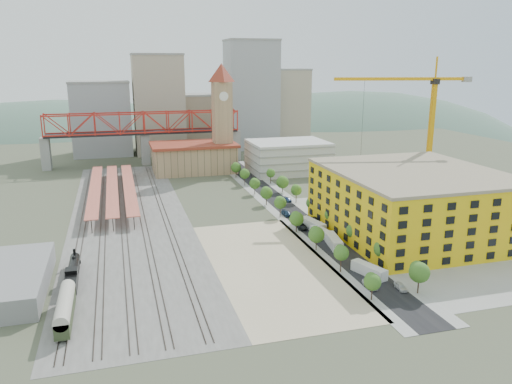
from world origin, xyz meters
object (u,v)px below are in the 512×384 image
object	(u,v)px
site_trailer_b	(333,242)
car_0	(370,285)
site_trailer_c	(322,233)
site_trailer_a	(369,270)
construction_building	(413,202)
site_trailer_d	(313,225)
coach	(65,309)
tower_crane	(423,114)
locomotive	(73,272)
clock_tower	(222,108)

from	to	relation	value
site_trailer_b	car_0	distance (m)	26.03
site_trailer_b	site_trailer_c	bearing A→B (deg)	99.23
car_0	site_trailer_a	bearing A→B (deg)	63.27
construction_building	site_trailer_d	distance (m)	29.34
coach	tower_crane	xyz separation A→B (m)	(113.70, 57.53, 28.15)
tower_crane	coach	bearing A→B (deg)	-153.16
construction_building	locomotive	size ratio (longest dim) A/B	2.54
tower_crane	construction_building	bearing A→B (deg)	-125.66
clock_tower	site_trailer_c	size ratio (longest dim) A/B	5.89
site_trailer_a	site_trailer_d	bearing A→B (deg)	70.50
locomotive	site_trailer_b	xyz separation A→B (m)	(66.00, 3.47, -0.48)
site_trailer_b	car_0	xyz separation A→B (m)	(-3.00, -25.85, -0.57)
site_trailer_c	site_trailer_d	bearing A→B (deg)	77.73
locomotive	site_trailer_b	bearing A→B (deg)	3.01
site_trailer_b	locomotive	bearing A→B (deg)	-167.77
coach	site_trailer_c	distance (m)	72.96
clock_tower	construction_building	bearing A→B (deg)	-71.22
site_trailer_a	car_0	world-z (taller)	site_trailer_a
clock_tower	coach	bearing A→B (deg)	-114.50
tower_crane	site_trailer_b	world-z (taller)	tower_crane
site_trailer_c	car_0	world-z (taller)	site_trailer_c
site_trailer_d	clock_tower	bearing A→B (deg)	82.48
tower_crane	site_trailer_d	distance (m)	59.31
coach	car_0	xyz separation A→B (m)	(63.00, -2.38, -1.97)
site_trailer_b	site_trailer_c	xyz separation A→B (m)	(0.00, 7.60, -0.16)
construction_building	site_trailer_b	size ratio (longest dim) A/B	5.04
site_trailer_a	site_trailer_d	distance (m)	34.54
locomotive	coach	distance (m)	20.02
clock_tower	site_trailer_d	world-z (taller)	clock_tower
tower_crane	site_trailer_d	size ratio (longest dim) A/B	4.90
locomotive	tower_crane	bearing A→B (deg)	18.27
locomotive	site_trailer_a	world-z (taller)	locomotive
clock_tower	coach	size ratio (longest dim) A/B	3.14
site_trailer_b	construction_building	bearing A→B (deg)	17.59
site_trailer_a	site_trailer_c	size ratio (longest dim) A/B	1.06
coach	site_trailer_b	xyz separation A→B (m)	(66.00, 23.47, -1.40)
construction_building	car_0	xyz separation A→B (m)	(-29.00, -29.67, -8.61)
site_trailer_b	car_0	bearing A→B (deg)	-87.40
tower_crane	site_trailer_d	world-z (taller)	tower_crane
site_trailer_b	site_trailer_d	distance (m)	14.81
tower_crane	site_trailer_b	size ratio (longest dim) A/B	4.99
coach	site_trailer_a	world-z (taller)	coach
coach	site_trailer_a	xyz separation A→B (m)	(66.00, 3.73, -1.50)
locomotive	car_0	size ratio (longest dim) A/B	4.25
coach	car_0	distance (m)	63.08
site_trailer_d	car_0	size ratio (longest dim) A/B	2.18
locomotive	coach	bearing A→B (deg)	-90.00
tower_crane	site_trailer_c	distance (m)	62.11
clock_tower	coach	distance (m)	142.26
clock_tower	coach	xyz separation A→B (m)	(-58.00, -127.29, -25.93)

